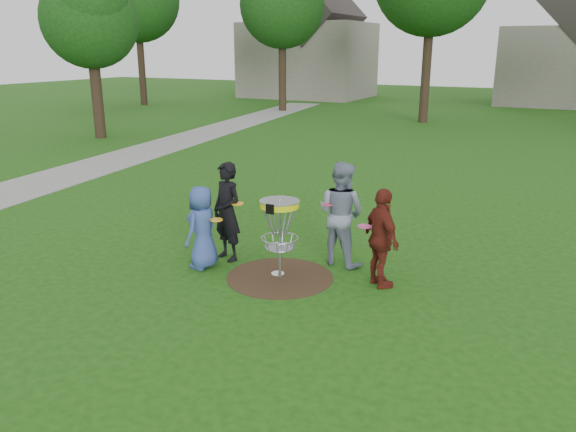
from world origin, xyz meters
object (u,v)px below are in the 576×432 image
at_px(disc_golf_basket, 280,220).
at_px(player_blue, 202,227).
at_px(player_black, 227,212).
at_px(player_maroon, 382,238).
at_px(player_grey, 341,213).

bearing_deg(disc_golf_basket, player_blue, -172.33).
distance_m(player_blue, player_black, 0.59).
relative_size(player_black, disc_golf_basket, 1.30).
bearing_deg(player_maroon, player_black, 44.98).
xyz_separation_m(player_black, player_maroon, (2.85, 0.09, -0.08)).
xyz_separation_m(player_grey, disc_golf_basket, (-0.65, -1.08, 0.09)).
distance_m(player_grey, disc_golf_basket, 1.26).
bearing_deg(player_black, player_grey, 41.41).
bearing_deg(player_maroon, disc_golf_basket, 58.27).
height_order(player_black, player_maroon, player_black).
xyz_separation_m(player_blue, player_black, (0.17, 0.54, 0.17)).
bearing_deg(disc_golf_basket, player_grey, 59.06).
bearing_deg(player_black, disc_golf_basket, 4.87).
height_order(player_blue, disc_golf_basket, player_blue).
xyz_separation_m(player_grey, player_maroon, (0.96, -0.65, -0.11)).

